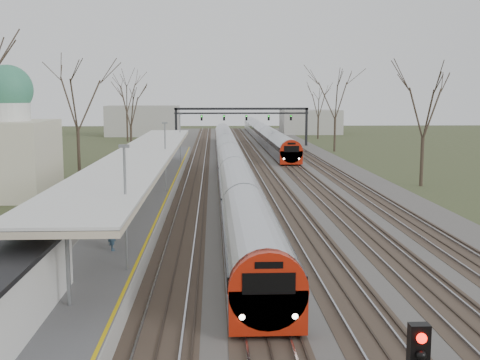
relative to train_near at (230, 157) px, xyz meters
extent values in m
cube|color=#474442|center=(2.50, 1.25, -1.43)|extent=(24.00, 160.00, 0.10)
cube|color=#4C3828|center=(-3.50, 1.25, -1.39)|extent=(2.60, 160.00, 0.06)
cube|color=gray|center=(-4.22, 1.25, -1.32)|extent=(0.07, 160.00, 0.12)
cube|color=gray|center=(-2.78, 1.25, -1.32)|extent=(0.07, 160.00, 0.12)
cube|color=#4C3828|center=(0.00, 1.25, -1.39)|extent=(2.60, 160.00, 0.06)
cube|color=gray|center=(-0.72, 1.25, -1.32)|extent=(0.07, 160.00, 0.12)
cube|color=gray|center=(0.72, 1.25, -1.32)|extent=(0.07, 160.00, 0.12)
cube|color=#4C3828|center=(3.50, 1.25, -1.39)|extent=(2.60, 160.00, 0.06)
cube|color=gray|center=(2.78, 1.25, -1.32)|extent=(0.07, 160.00, 0.12)
cube|color=gray|center=(4.22, 1.25, -1.32)|extent=(0.07, 160.00, 0.12)
cube|color=#4C3828|center=(7.00, 1.25, -1.39)|extent=(2.60, 160.00, 0.06)
cube|color=gray|center=(6.28, 1.25, -1.32)|extent=(0.07, 160.00, 0.12)
cube|color=gray|center=(7.72, 1.25, -1.32)|extent=(0.07, 160.00, 0.12)
cube|color=#4C3828|center=(10.50, 1.25, -1.39)|extent=(2.60, 160.00, 0.06)
cube|color=gray|center=(9.78, 1.25, -1.32)|extent=(0.07, 160.00, 0.12)
cube|color=gray|center=(11.22, 1.25, -1.32)|extent=(0.07, 160.00, 0.12)
cube|color=#9E9B93|center=(-6.55, -16.25, -0.98)|extent=(3.50, 69.00, 1.00)
cylinder|color=slate|center=(-6.55, -43.75, 1.02)|extent=(0.14, 0.14, 3.00)
cylinder|color=slate|center=(-6.55, -35.75, 1.02)|extent=(0.14, 0.14, 3.00)
cylinder|color=slate|center=(-6.55, -27.75, 1.02)|extent=(0.14, 0.14, 3.00)
cylinder|color=slate|center=(-6.55, -19.75, 1.02)|extent=(0.14, 0.14, 3.00)
cylinder|color=slate|center=(-6.55, -11.75, 1.02)|extent=(0.14, 0.14, 3.00)
cylinder|color=slate|center=(-6.55, -3.75, 1.02)|extent=(0.14, 0.14, 3.00)
cube|color=silver|center=(-6.55, -20.75, 2.57)|extent=(4.10, 50.00, 0.12)
cube|color=#C2B396|center=(-6.55, -20.75, 2.40)|extent=(4.10, 50.00, 0.25)
cylinder|color=silver|center=(-17.50, -15.75, 5.72)|extent=(3.20, 3.20, 2.50)
sphere|color=#2E7455|center=(-17.50, -15.75, 6.92)|extent=(3.80, 3.80, 3.80)
cube|color=black|center=(-7.50, 31.25, 1.52)|extent=(0.35, 0.35, 6.00)
cube|color=black|center=(13.00, 31.25, 1.52)|extent=(0.35, 0.35, 6.00)
cube|color=black|center=(2.75, 31.25, 4.42)|extent=(21.00, 0.35, 0.35)
cube|color=black|center=(2.75, 31.25, 3.72)|extent=(21.00, 0.25, 0.25)
cube|color=black|center=(-3.50, 31.05, 3.02)|extent=(0.32, 0.22, 0.85)
sphere|color=#0CFF19|center=(-3.50, 30.91, 3.27)|extent=(0.16, 0.16, 0.16)
cube|color=black|center=(0.00, 31.05, 3.02)|extent=(0.32, 0.22, 0.85)
sphere|color=#0CFF19|center=(0.00, 30.91, 3.27)|extent=(0.16, 0.16, 0.16)
cube|color=black|center=(3.50, 31.05, 3.02)|extent=(0.32, 0.22, 0.85)
sphere|color=#0CFF19|center=(3.50, 30.91, 3.27)|extent=(0.16, 0.16, 0.16)
cube|color=black|center=(7.00, 31.05, 3.02)|extent=(0.32, 0.22, 0.85)
sphere|color=#0CFF19|center=(7.00, 30.91, 3.27)|extent=(0.16, 0.16, 0.16)
cube|color=black|center=(10.50, 31.05, 3.02)|extent=(0.32, 0.22, 0.85)
sphere|color=#0CFF19|center=(10.50, 30.91, 3.27)|extent=(0.16, 0.16, 0.16)
cylinder|color=#2D231C|center=(-14.50, -5.75, 1.00)|extent=(0.30, 0.30, 4.95)
cylinder|color=#2D231C|center=(16.50, -11.75, 0.77)|extent=(0.30, 0.30, 4.50)
cube|color=#B6BAC2|center=(0.00, 0.24, -0.38)|extent=(2.55, 90.00, 1.60)
cylinder|color=#B6BAC2|center=(0.00, 0.24, 0.27)|extent=(2.60, 89.70, 2.60)
cube|color=black|center=(0.00, 0.24, 0.37)|extent=(2.62, 89.40, 0.55)
cube|color=#A31B09|center=(0.00, -44.66, -0.43)|extent=(2.55, 0.50, 1.50)
cylinder|color=#A31B09|center=(0.00, -44.61, 0.27)|extent=(2.60, 0.60, 2.60)
cube|color=black|center=(0.00, -44.88, 0.57)|extent=(1.70, 0.12, 0.70)
sphere|color=white|center=(-0.85, -44.86, -0.53)|extent=(0.22, 0.22, 0.22)
sphere|color=white|center=(0.85, -44.86, -0.53)|extent=(0.22, 0.22, 0.22)
cube|color=black|center=(0.00, 0.24, -1.30)|extent=(1.80, 89.00, 0.35)
cube|color=#B6BAC2|center=(7.00, 40.83, -0.38)|extent=(2.55, 75.00, 1.60)
cylinder|color=#B6BAC2|center=(7.00, 40.83, 0.27)|extent=(2.60, 74.70, 2.60)
cube|color=black|center=(7.00, 40.83, 0.37)|extent=(2.62, 74.40, 0.55)
cube|color=#A31B09|center=(7.00, 3.43, -0.43)|extent=(2.55, 0.50, 1.50)
cylinder|color=#A31B09|center=(7.00, 3.48, 0.27)|extent=(2.60, 0.60, 2.60)
cube|color=black|center=(7.00, 3.21, 0.57)|extent=(1.70, 0.12, 0.70)
sphere|color=white|center=(6.15, 3.23, -0.53)|extent=(0.22, 0.22, 0.22)
sphere|color=white|center=(7.85, 3.23, -0.53)|extent=(0.22, 0.22, 0.22)
cube|color=black|center=(7.00, 40.83, -1.30)|extent=(1.80, 74.00, 0.35)
imported|color=#2E465A|center=(-6.29, -36.56, 0.36)|extent=(0.54, 0.69, 1.68)
cube|color=black|center=(1.75, -53.61, 2.12)|extent=(0.35, 0.22, 1.00)
sphere|color=#FF0C05|center=(1.75, -53.74, 2.42)|extent=(0.18, 0.18, 0.18)
camera|label=1|loc=(-1.74, -63.22, 6.47)|focal=45.00mm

